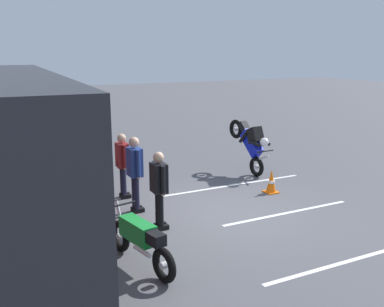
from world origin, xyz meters
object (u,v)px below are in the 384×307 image
at_px(spectator_centre, 122,160).
at_px(parked_motorcycle_silver, 88,170).
at_px(spectator_left, 135,168).
at_px(stunt_motorcycle, 251,142).
at_px(traffic_cone, 271,181).
at_px(spectator_far_left, 159,184).
at_px(parked_motorcycle_dark, 140,240).

height_order(spectator_centre, parked_motorcycle_silver, spectator_centre).
relative_size(spectator_left, parked_motorcycle_silver, 0.87).
distance_m(stunt_motorcycle, traffic_cone, 1.97).
bearing_deg(spectator_centre, spectator_left, 177.17).
xyz_separation_m(spectator_far_left, stunt_motorcycle, (2.70, -4.10, 0.02)).
xyz_separation_m(spectator_far_left, parked_motorcycle_silver, (3.61, 0.64, -0.51)).
bearing_deg(traffic_cone, parked_motorcycle_dark, 116.99).
bearing_deg(stunt_motorcycle, spectator_centre, 95.65).
xyz_separation_m(spectator_far_left, traffic_cone, (0.93, -3.58, -0.69)).
distance_m(spectator_far_left, traffic_cone, 3.77).
relative_size(spectator_far_left, spectator_left, 0.94).
relative_size(spectator_far_left, stunt_motorcycle, 0.83).
relative_size(parked_motorcycle_silver, stunt_motorcycle, 1.01).
height_order(spectator_centre, traffic_cone, spectator_centre).
height_order(spectator_left, stunt_motorcycle, spectator_left).
height_order(spectator_far_left, traffic_cone, spectator_far_left).
bearing_deg(spectator_far_left, traffic_cone, -75.39).
relative_size(spectator_left, spectator_centre, 1.07).
bearing_deg(parked_motorcycle_dark, spectator_centre, -13.29).
relative_size(stunt_motorcycle, traffic_cone, 3.21).
height_order(stunt_motorcycle, traffic_cone, stunt_motorcycle).
bearing_deg(parked_motorcycle_silver, spectator_left, -167.65).
height_order(spectator_centre, parked_motorcycle_dark, spectator_centre).
height_order(spectator_centre, stunt_motorcycle, stunt_motorcycle).
distance_m(spectator_far_left, parked_motorcycle_dark, 1.72).
relative_size(spectator_centre, parked_motorcycle_silver, 0.82).
bearing_deg(spectator_centre, parked_motorcycle_dark, 166.71).
bearing_deg(spectator_far_left, parked_motorcycle_dark, 145.98).
distance_m(spectator_centre, parked_motorcycle_dark, 3.78).
height_order(spectator_left, spectator_centre, spectator_left).
relative_size(spectator_centre, stunt_motorcycle, 0.83).
bearing_deg(parked_motorcycle_dark, spectator_left, -17.58).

